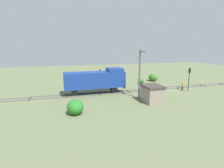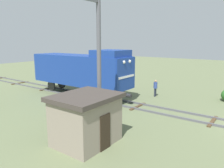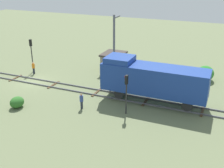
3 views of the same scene
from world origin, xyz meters
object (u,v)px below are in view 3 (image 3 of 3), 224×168
at_px(traffic_signal_near, 31,50).
at_px(relay_hut, 114,62).
at_px(locomotive, 152,79).
at_px(traffic_signal_mid, 126,87).
at_px(worker_near_track, 33,67).
at_px(worker_by_signal, 81,100).
at_px(catenary_mast, 114,46).

distance_m(traffic_signal_near, relay_hut, 11.45).
distance_m(locomotive, traffic_signal_mid, 3.77).
relative_size(traffic_signal_near, relay_hut, 1.31).
bearing_deg(relay_hut, locomotive, 45.18).
relative_size(locomotive, worker_near_track, 6.82).
relative_size(locomotive, relay_hut, 3.31).
height_order(worker_near_track, worker_by_signal, same).
distance_m(locomotive, traffic_signal_near, 18.29).
bearing_deg(worker_by_signal, traffic_signal_mid, 98.63).
relative_size(traffic_signal_mid, worker_near_track, 2.40).
bearing_deg(locomotive, worker_near_track, -97.90).
distance_m(traffic_signal_near, traffic_signal_mid, 17.67).
relative_size(locomotive, traffic_signal_near, 2.53).
bearing_deg(worker_by_signal, traffic_signal_near, -123.34).
relative_size(traffic_signal_mid, catenary_mast, 0.49).
xyz_separation_m(locomotive, traffic_signal_mid, (3.40, -1.62, 0.07)).
xyz_separation_m(worker_by_signal, relay_hut, (-11.70, -1.37, 0.40)).
bearing_deg(worker_by_signal, catenary_mast, -179.71).
bearing_deg(worker_near_track, catenary_mast, 112.51).
bearing_deg(traffic_signal_mid, worker_near_track, -110.30).
bearing_deg(worker_near_track, worker_by_signal, 68.06).
xyz_separation_m(traffic_signal_near, catenary_mast, (-1.86, 11.57, 1.23)).
bearing_deg(worker_near_track, traffic_signal_near, -129.52).
distance_m(locomotive, relay_hut, 10.73).
height_order(locomotive, catenary_mast, catenary_mast).
xyz_separation_m(locomotive, worker_by_signal, (4.20, -6.17, -1.78)).
xyz_separation_m(locomotive, worker_near_track, (-2.40, -17.29, -1.78)).
bearing_deg(relay_hut, traffic_signal_near, -67.66).
height_order(traffic_signal_mid, worker_by_signal, traffic_signal_mid).
xyz_separation_m(traffic_signal_near, worker_by_signal, (7.40, 11.84, -2.17)).
height_order(traffic_signal_mid, worker_near_track, traffic_signal_mid).
xyz_separation_m(locomotive, catenary_mast, (-5.06, -6.43, 1.63)).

